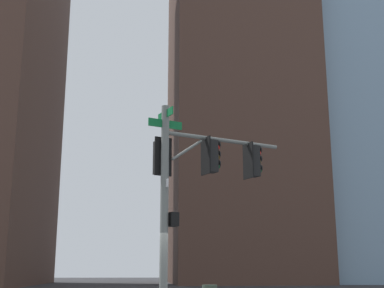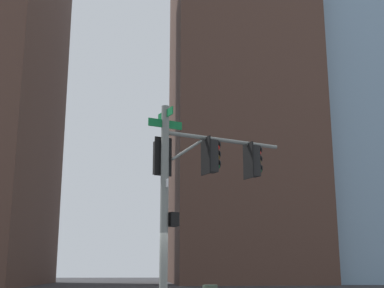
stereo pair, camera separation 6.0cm
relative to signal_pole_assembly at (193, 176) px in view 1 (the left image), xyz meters
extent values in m
cylinder|color=slate|center=(0.42, -0.87, -1.09)|extent=(0.23, 0.23, 6.25)
cylinder|color=slate|center=(-0.35, 1.01, 1.22)|extent=(1.66, 3.81, 0.12)
cylinder|color=slate|center=(0.14, -0.19, 0.77)|extent=(0.47, 0.99, 0.75)
cube|color=#0F6B33|center=(0.42, -0.87, 1.79)|extent=(0.93, 0.40, 0.24)
cube|color=#0F6B33|center=(0.42, -0.87, 1.49)|extent=(0.44, 1.02, 0.24)
cube|color=white|center=(0.42, -0.87, -0.31)|extent=(0.43, 0.20, 0.24)
cube|color=black|center=(-0.18, 0.58, 0.66)|extent=(0.44, 0.44, 1.00)
cube|color=black|center=(-0.10, 0.40, 0.66)|extent=(0.52, 0.24, 1.16)
sphere|color=red|center=(-0.25, 0.77, 0.96)|extent=(0.20, 0.20, 0.20)
cylinder|color=black|center=(-0.28, 0.83, 1.05)|extent=(0.23, 0.12, 0.23)
sphere|color=#4C330A|center=(-0.25, 0.77, 0.66)|extent=(0.20, 0.20, 0.20)
cylinder|color=black|center=(-0.28, 0.83, 0.75)|extent=(0.23, 0.12, 0.23)
sphere|color=#0A3819|center=(-0.25, 0.77, 0.36)|extent=(0.20, 0.20, 0.20)
cylinder|color=black|center=(-0.28, 0.83, 0.45)|extent=(0.23, 0.12, 0.23)
cube|color=black|center=(-0.77, 2.02, 0.66)|extent=(0.44, 0.44, 1.00)
cube|color=black|center=(-0.70, 1.85, 0.66)|extent=(0.52, 0.24, 1.16)
sphere|color=red|center=(-0.85, 2.21, 0.96)|extent=(0.20, 0.20, 0.20)
cylinder|color=black|center=(-0.87, 2.27, 1.05)|extent=(0.23, 0.12, 0.23)
sphere|color=#4C330A|center=(-0.85, 2.21, 0.66)|extent=(0.20, 0.20, 0.20)
cylinder|color=black|center=(-0.87, 2.27, 0.75)|extent=(0.23, 0.12, 0.23)
sphere|color=#0A3819|center=(-0.85, 2.21, 0.36)|extent=(0.20, 0.20, 0.20)
cylinder|color=black|center=(-0.87, 2.27, 0.45)|extent=(0.23, 0.12, 0.23)
cube|color=black|center=(0.13, -0.99, 0.52)|extent=(0.44, 0.44, 1.00)
cube|color=black|center=(0.30, -0.92, 0.52)|extent=(0.24, 0.52, 1.16)
sphere|color=red|center=(-0.06, -1.07, 0.82)|extent=(0.20, 0.20, 0.20)
cylinder|color=black|center=(-0.12, -1.09, 0.91)|extent=(0.12, 0.23, 0.23)
sphere|color=#4C330A|center=(-0.06, -1.07, 0.52)|extent=(0.20, 0.20, 0.20)
cylinder|color=black|center=(-0.12, -1.09, 0.61)|extent=(0.12, 0.23, 0.23)
sphere|color=#0A3819|center=(-0.06, -1.07, 0.22)|extent=(0.20, 0.20, 0.20)
cylinder|color=black|center=(-0.12, -1.09, 0.31)|extent=(0.12, 0.23, 0.23)
cube|color=black|center=(0.32, -0.62, -1.33)|extent=(0.43, 0.37, 0.40)
cube|color=#EA5914|center=(0.27, -0.50, -1.33)|extent=(0.24, 0.11, 0.28)
cube|color=#4C3328|center=(-47.78, 10.58, 16.74)|extent=(21.40, 16.21, 41.90)
cube|color=#7A99B2|center=(-54.68, 21.50, 31.87)|extent=(31.50, 26.04, 72.16)
camera|label=1|loc=(15.49, -1.65, -2.75)|focal=49.32mm
camera|label=2|loc=(15.50, -1.59, -2.75)|focal=49.32mm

